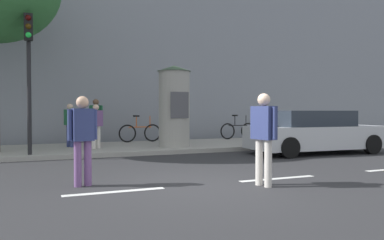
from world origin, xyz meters
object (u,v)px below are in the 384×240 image
object	(u,v)px
poster_column	(174,106)
pedestrian_with_backpack	(96,118)
traffic_light	(29,60)
parked_car_blue	(314,133)
pedestrian_near_pole	(264,131)
pedestrian_in_light_jacket	(70,122)
pedestrian_tallest	(83,134)
bicycle_leaning	(238,130)
pedestrian_in_red_top	(96,123)
bicycle_upright	(140,132)

from	to	relation	value
poster_column	pedestrian_with_backpack	distance (m)	3.15
traffic_light	parked_car_blue	xyz separation A→B (m)	(8.79, -1.71, -2.19)
pedestrian_near_pole	pedestrian_in_light_jacket	world-z (taller)	pedestrian_near_pole
pedestrian_tallest	bicycle_leaning	world-z (taller)	pedestrian_tallest
traffic_light	pedestrian_near_pole	xyz separation A→B (m)	(4.15, -5.79, -1.83)
pedestrian_near_pole	traffic_light	bearing A→B (deg)	125.65
traffic_light	bicycle_leaning	size ratio (longest dim) A/B	2.28
pedestrian_tallest	pedestrian_in_red_top	world-z (taller)	pedestrian_tallest
parked_car_blue	pedestrian_with_backpack	bearing A→B (deg)	145.30
traffic_light	pedestrian_in_light_jacket	bearing A→B (deg)	58.18
bicycle_upright	pedestrian_in_light_jacket	bearing A→B (deg)	-158.30
traffic_light	pedestrian_with_backpack	world-z (taller)	traffic_light
pedestrian_tallest	pedestrian_with_backpack	distance (m)	7.40
poster_column	pedestrian_tallest	world-z (taller)	poster_column
poster_column	pedestrian_with_backpack	bearing A→B (deg)	141.70
pedestrian_in_red_top	pedestrian_with_backpack	distance (m)	1.63
bicycle_leaning	bicycle_upright	bearing A→B (deg)	179.01
traffic_light	pedestrian_in_light_jacket	size ratio (longest dim) A/B	2.64
pedestrian_in_light_jacket	bicycle_upright	distance (m)	3.07
traffic_light	parked_car_blue	size ratio (longest dim) A/B	0.87
pedestrian_near_pole	bicycle_leaning	distance (m)	9.98
pedestrian_tallest	parked_car_blue	bearing A→B (deg)	19.60
pedestrian_near_pole	bicycle_leaning	bearing A→B (deg)	63.48
pedestrian_with_backpack	pedestrian_in_light_jacket	size ratio (longest dim) A/B	1.12
pedestrian_in_light_jacket	bicycle_upright	world-z (taller)	pedestrian_in_light_jacket
pedestrian_in_red_top	pedestrian_near_pole	bearing A→B (deg)	-73.25
bicycle_leaning	parked_car_blue	bearing A→B (deg)	-87.78
pedestrian_in_red_top	bicycle_leaning	world-z (taller)	pedestrian_in_red_top
traffic_light	pedestrian_tallest	bearing A→B (deg)	-77.83
pedestrian_near_pole	pedestrian_tallest	xyz separation A→B (m)	(-3.18, 1.29, -0.06)
poster_column	pedestrian_near_pole	size ratio (longest dim) A/B	1.63
pedestrian_with_backpack	pedestrian_in_light_jacket	world-z (taller)	pedestrian_with_backpack
pedestrian_near_pole	parked_car_blue	world-z (taller)	pedestrian_near_pole
pedestrian_in_red_top	poster_column	bearing A→B (deg)	-6.86
pedestrian_with_backpack	bicycle_leaning	size ratio (longest dim) A/B	0.97
pedestrian_near_pole	parked_car_blue	xyz separation A→B (m)	(4.64, 4.08, -0.36)
traffic_light	pedestrian_in_light_jacket	world-z (taller)	traffic_light
pedestrian_tallest	bicycle_upright	distance (m)	8.33
pedestrian_in_red_top	bicycle_upright	xyz separation A→B (m)	(2.05, 2.03, -0.47)
bicycle_upright	pedestrian_in_red_top	bearing A→B (deg)	-135.37
traffic_light	pedestrian_tallest	distance (m)	4.97
traffic_light	pedestrian_with_backpack	bearing A→B (deg)	50.56
pedestrian_tallest	bicycle_upright	size ratio (longest dim) A/B	0.97
traffic_light	pedestrian_with_backpack	distance (m)	4.00
bicycle_upright	pedestrian_near_pole	bearing A→B (deg)	-89.74
pedestrian_tallest	pedestrian_in_light_jacket	bearing A→B (deg)	87.18
bicycle_leaning	pedestrian_in_red_top	bearing A→B (deg)	-163.40
bicycle_leaning	pedestrian_in_light_jacket	bearing A→B (deg)	-171.87
poster_column	pedestrian_in_light_jacket	size ratio (longest dim) A/B	1.88
pedestrian_near_pole	bicycle_upright	xyz separation A→B (m)	(-0.04, 8.99, -0.51)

